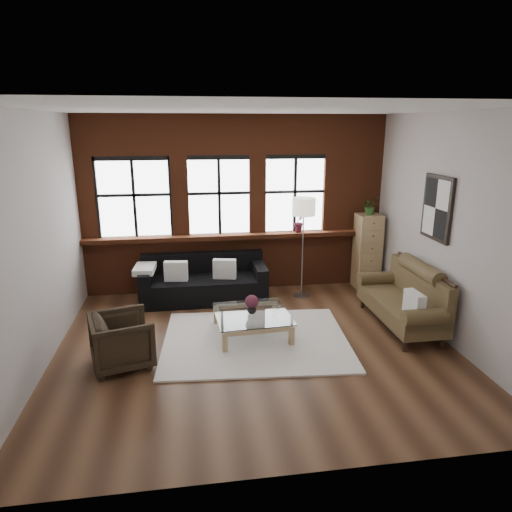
{
  "coord_description": "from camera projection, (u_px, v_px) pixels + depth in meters",
  "views": [
    {
      "loc": [
        -0.85,
        -5.79,
        3.02
      ],
      "look_at": [
        0.1,
        0.6,
        1.15
      ],
      "focal_mm": 32.0,
      "sensor_mm": 36.0,
      "label": 1
    }
  ],
  "objects": [
    {
      "name": "floor",
      "position": [
        255.0,
        346.0,
        6.46
      ],
      "size": [
        5.5,
        5.5,
        0.0
      ],
      "primitive_type": "plane",
      "color": "#422818",
      "rests_on": "ground"
    },
    {
      "name": "ceiling",
      "position": [
        255.0,
        109.0,
        5.57
      ],
      "size": [
        5.5,
        5.5,
        0.0
      ],
      "primitive_type": "plane",
      "rotation": [
        3.14,
        0.0,
        0.0
      ],
      "color": "white",
      "rests_on": "ground"
    },
    {
      "name": "wall_back",
      "position": [
        235.0,
        205.0,
        8.39
      ],
      "size": [
        5.5,
        0.0,
        5.5
      ],
      "primitive_type": "plane",
      "rotation": [
        1.57,
        0.0,
        0.0
      ],
      "color": "#B5ADA8",
      "rests_on": "ground"
    },
    {
      "name": "wall_front",
      "position": [
        301.0,
        309.0,
        3.64
      ],
      "size": [
        5.5,
        0.0,
        5.5
      ],
      "primitive_type": "plane",
      "rotation": [
        -1.57,
        0.0,
        0.0
      ],
      "color": "#B5ADA8",
      "rests_on": "ground"
    },
    {
      "name": "wall_left",
      "position": [
        35.0,
        244.0,
        5.63
      ],
      "size": [
        0.0,
        5.0,
        5.0
      ],
      "primitive_type": "plane",
      "rotation": [
        1.57,
        0.0,
        1.57
      ],
      "color": "#B5ADA8",
      "rests_on": "ground"
    },
    {
      "name": "wall_right",
      "position": [
        448.0,
        229.0,
        6.41
      ],
      "size": [
        0.0,
        5.0,
        5.0
      ],
      "primitive_type": "plane",
      "rotation": [
        1.57,
        0.0,
        -1.57
      ],
      "color": "#B5ADA8",
      "rests_on": "ground"
    },
    {
      "name": "brick_backwall",
      "position": [
        236.0,
        205.0,
        8.34
      ],
      "size": [
        5.5,
        0.12,
        3.2
      ],
      "primitive_type": null,
      "color": "brown",
      "rests_on": "floor"
    },
    {
      "name": "sill_ledge",
      "position": [
        237.0,
        236.0,
        8.41
      ],
      "size": [
        5.5,
        0.3,
        0.08
      ],
      "primitive_type": "cube",
      "color": "brown",
      "rests_on": "brick_backwall"
    },
    {
      "name": "window_left",
      "position": [
        134.0,
        199.0,
        8.05
      ],
      "size": [
        1.38,
        0.1,
        1.5
      ],
      "primitive_type": null,
      "color": "black",
      "rests_on": "brick_backwall"
    },
    {
      "name": "window_mid",
      "position": [
        219.0,
        197.0,
        8.26
      ],
      "size": [
        1.38,
        0.1,
        1.5
      ],
      "primitive_type": null,
      "color": "black",
      "rests_on": "brick_backwall"
    },
    {
      "name": "window_right",
      "position": [
        295.0,
        195.0,
        8.46
      ],
      "size": [
        1.38,
        0.1,
        1.5
      ],
      "primitive_type": null,
      "color": "black",
      "rests_on": "brick_backwall"
    },
    {
      "name": "wall_poster",
      "position": [
        437.0,
        208.0,
        6.62
      ],
      "size": [
        0.05,
        0.74,
        0.94
      ],
      "primitive_type": null,
      "color": "black",
      "rests_on": "wall_right"
    },
    {
      "name": "shag_rug",
      "position": [
        256.0,
        340.0,
        6.6
      ],
      "size": [
        2.78,
        2.26,
        0.03
      ],
      "primitive_type": "cube",
      "rotation": [
        0.0,
        0.0,
        -0.08
      ],
      "color": "silver",
      "rests_on": "floor"
    },
    {
      "name": "dark_sofa",
      "position": [
        204.0,
        278.0,
        8.07
      ],
      "size": [
        2.2,
        0.89,
        0.8
      ],
      "primitive_type": null,
      "color": "black",
      "rests_on": "floor"
    },
    {
      "name": "pillow_a",
      "position": [
        176.0,
        271.0,
        7.85
      ],
      "size": [
        0.41,
        0.19,
        0.34
      ],
      "primitive_type": "cube",
      "rotation": [
        0.0,
        0.0,
        -0.12
      ],
      "color": "white",
      "rests_on": "dark_sofa"
    },
    {
      "name": "pillow_b",
      "position": [
        225.0,
        269.0,
        7.97
      ],
      "size": [
        0.42,
        0.22,
        0.34
      ],
      "primitive_type": "cube",
      "rotation": [
        0.0,
        0.0,
        -0.21
      ],
      "color": "white",
      "rests_on": "dark_sofa"
    },
    {
      "name": "vintage_settee",
      "position": [
        401.0,
        296.0,
        6.96
      ],
      "size": [
        0.82,
        1.84,
        0.98
      ],
      "primitive_type": null,
      "color": "brown",
      "rests_on": "floor"
    },
    {
      "name": "pillow_settee",
      "position": [
        414.0,
        304.0,
        6.39
      ],
      "size": [
        0.16,
        0.39,
        0.34
      ],
      "primitive_type": "cube",
      "rotation": [
        0.0,
        0.0,
        0.05
      ],
      "color": "white",
      "rests_on": "vintage_settee"
    },
    {
      "name": "armchair",
      "position": [
        122.0,
        341.0,
        5.86
      ],
      "size": [
        0.93,
        0.91,
        0.69
      ],
      "primitive_type": "imported",
      "rotation": [
        0.0,
        0.0,
        1.84
      ],
      "color": "black",
      "rests_on": "floor"
    },
    {
      "name": "coffee_table",
      "position": [
        252.0,
        324.0,
        6.75
      ],
      "size": [
        1.13,
        1.13,
        0.36
      ],
      "primitive_type": null,
      "rotation": [
        0.0,
        0.0,
        0.06
      ],
      "color": "tan",
      "rests_on": "shag_rug"
    },
    {
      "name": "vase",
      "position": [
        252.0,
        309.0,
        6.68
      ],
      "size": [
        0.17,
        0.17,
        0.14
      ],
      "primitive_type": "imported",
      "rotation": [
        0.0,
        0.0,
        -0.32
      ],
      "color": "#B2B2B2",
      "rests_on": "coffee_table"
    },
    {
      "name": "flowers",
      "position": [
        252.0,
        302.0,
        6.65
      ],
      "size": [
        0.2,
        0.2,
        0.2
      ],
      "primitive_type": "sphere",
      "color": "#571E2F",
      "rests_on": "vase"
    },
    {
      "name": "drawer_chest",
      "position": [
        367.0,
        251.0,
        8.62
      ],
      "size": [
        0.44,
        0.44,
        1.42
      ],
      "primitive_type": "cube",
      "color": "tan",
      "rests_on": "floor"
    },
    {
      "name": "potted_plant_top",
      "position": [
        370.0,
        206.0,
        8.38
      ],
      "size": [
        0.32,
        0.28,
        0.33
      ],
      "primitive_type": "imported",
      "rotation": [
        0.0,
        0.0,
        0.1
      ],
      "color": "#2D5923",
      "rests_on": "drawer_chest"
    },
    {
      "name": "floor_lamp",
      "position": [
        303.0,
        244.0,
        8.07
      ],
      "size": [
        0.4,
        0.4,
        1.95
      ],
      "primitive_type": null,
      "color": "#A5A5A8",
      "rests_on": "floor"
    },
    {
      "name": "sill_plant",
      "position": [
        300.0,
        222.0,
        8.48
      ],
      "size": [
        0.26,
        0.24,
        0.39
      ],
      "primitive_type": "imported",
      "rotation": [
        0.0,
        0.0,
        0.39
      ],
      "color": "#571E2F",
      "rests_on": "sill_ledge"
    }
  ]
}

